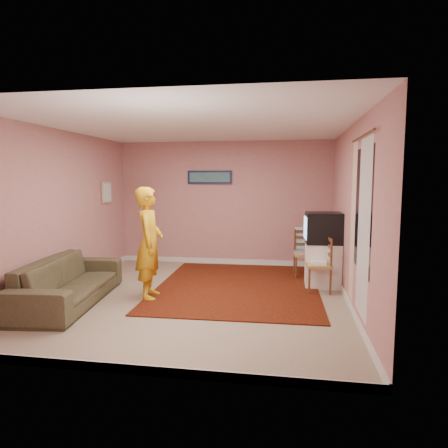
% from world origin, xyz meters
% --- Properties ---
extents(ground, '(5.00, 5.00, 0.00)m').
position_xyz_m(ground, '(0.00, 0.00, 0.00)').
color(ground, gray).
rests_on(ground, ground).
extents(wall_back, '(4.50, 0.02, 2.60)m').
position_xyz_m(wall_back, '(0.00, 2.50, 1.30)').
color(wall_back, tan).
rests_on(wall_back, ground).
extents(wall_front, '(4.50, 0.02, 2.60)m').
position_xyz_m(wall_front, '(0.00, -2.50, 1.30)').
color(wall_front, tan).
rests_on(wall_front, ground).
extents(wall_left, '(0.02, 5.00, 2.60)m').
position_xyz_m(wall_left, '(-2.25, 0.00, 1.30)').
color(wall_left, tan).
rests_on(wall_left, ground).
extents(wall_right, '(0.02, 5.00, 2.60)m').
position_xyz_m(wall_right, '(2.25, 0.00, 1.30)').
color(wall_right, tan).
rests_on(wall_right, ground).
extents(ceiling, '(4.50, 5.00, 0.02)m').
position_xyz_m(ceiling, '(0.00, 0.00, 2.60)').
color(ceiling, white).
rests_on(ceiling, wall_back).
extents(baseboard_back, '(4.50, 0.02, 0.10)m').
position_xyz_m(baseboard_back, '(0.00, 2.49, 0.05)').
color(baseboard_back, silver).
rests_on(baseboard_back, ground).
extents(baseboard_front, '(4.50, 0.02, 0.10)m').
position_xyz_m(baseboard_front, '(0.00, -2.49, 0.05)').
color(baseboard_front, silver).
rests_on(baseboard_front, ground).
extents(baseboard_left, '(0.02, 5.00, 0.10)m').
position_xyz_m(baseboard_left, '(-2.24, 0.00, 0.05)').
color(baseboard_left, silver).
rests_on(baseboard_left, ground).
extents(baseboard_right, '(0.02, 5.00, 0.10)m').
position_xyz_m(baseboard_right, '(2.24, 0.00, 0.05)').
color(baseboard_right, silver).
rests_on(baseboard_right, ground).
extents(window, '(0.01, 1.10, 1.50)m').
position_xyz_m(window, '(2.24, -0.90, 1.45)').
color(window, black).
rests_on(window, wall_right).
extents(curtain_sheer, '(0.01, 0.75, 2.10)m').
position_xyz_m(curtain_sheer, '(2.23, -1.05, 1.25)').
color(curtain_sheer, silver).
rests_on(curtain_sheer, wall_right).
extents(curtain_floral, '(0.01, 0.35, 2.10)m').
position_xyz_m(curtain_floral, '(2.21, -0.35, 1.25)').
color(curtain_floral, white).
rests_on(curtain_floral, wall_right).
extents(curtain_rod, '(0.02, 1.40, 0.02)m').
position_xyz_m(curtain_rod, '(2.20, -0.90, 2.32)').
color(curtain_rod, brown).
rests_on(curtain_rod, wall_right).
extents(picture_back, '(0.95, 0.04, 0.28)m').
position_xyz_m(picture_back, '(-0.30, 2.47, 1.85)').
color(picture_back, '#141937').
rests_on(picture_back, wall_back).
extents(picture_left, '(0.04, 0.38, 0.42)m').
position_xyz_m(picture_left, '(-2.22, 1.60, 1.55)').
color(picture_left, tan).
rests_on(picture_left, wall_left).
extents(area_rug, '(2.74, 3.39, 0.02)m').
position_xyz_m(area_rug, '(0.53, 0.68, 0.01)').
color(area_rug, black).
rests_on(area_rug, ground).
extents(tv_cabinet, '(0.58, 0.53, 0.74)m').
position_xyz_m(tv_cabinet, '(1.95, 0.97, 0.37)').
color(tv_cabinet, white).
rests_on(tv_cabinet, ground).
extents(crt_tv, '(0.63, 0.57, 0.52)m').
position_xyz_m(crt_tv, '(1.94, 0.97, 1.00)').
color(crt_tv, black).
rests_on(crt_tv, tv_cabinet).
extents(chair_a, '(0.43, 0.41, 0.47)m').
position_xyz_m(chair_a, '(1.67, 1.56, 0.53)').
color(chair_a, tan).
rests_on(chair_a, ground).
extents(dvd_player, '(0.42, 0.34, 0.06)m').
position_xyz_m(dvd_player, '(1.67, 1.56, 0.48)').
color(dvd_player, '#ADAEB2').
rests_on(dvd_player, chair_a).
extents(blue_throw, '(0.38, 0.05, 0.40)m').
position_xyz_m(blue_throw, '(1.67, 1.75, 0.70)').
color(blue_throw, '#91C9EE').
rests_on(blue_throw, chair_a).
extents(chair_b, '(0.41, 0.43, 0.49)m').
position_xyz_m(chair_b, '(1.86, 0.60, 0.55)').
color(chair_b, tan).
rests_on(chair_b, ground).
extents(game_console, '(0.24, 0.18, 0.05)m').
position_xyz_m(game_console, '(1.86, 0.60, 0.48)').
color(game_console, white).
rests_on(game_console, chair_b).
extents(sofa, '(1.13, 2.34, 0.66)m').
position_xyz_m(sofa, '(-1.80, -0.58, 0.33)').
color(sofa, '#4B472D').
rests_on(sofa, ground).
extents(person, '(0.50, 0.68, 1.70)m').
position_xyz_m(person, '(-0.72, -0.14, 0.85)').
color(person, gold).
rests_on(person, ground).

